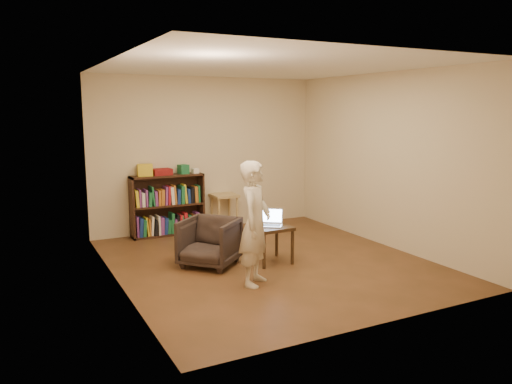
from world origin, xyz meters
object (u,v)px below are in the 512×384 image
armchair (209,242)px  stool (224,201)px  side_table (271,232)px  laptop (271,221)px  bookshelf (167,208)px  person (255,223)px

armchair → stool: bearing=108.3°
side_table → laptop: 0.14m
side_table → armchair: bearing=163.2°
bookshelf → armchair: size_ratio=1.71×
bookshelf → armchair: bearing=-90.1°
side_table → person: (-0.57, -0.67, 0.32)m
bookshelf → armchair: (-0.00, -1.87, -0.12)m
bookshelf → laptop: (0.81, -2.09, 0.12)m
stool → bookshelf: bearing=176.3°
person → side_table: bearing=4.2°
stool → armchair: 2.07m
side_table → stool: bearing=84.3°
side_table → laptop: laptop is taller
stool → laptop: 2.04m
stool → person: (-0.78, -2.72, 0.24)m
laptop → person: person is taller
laptop → bookshelf: bearing=147.2°
side_table → laptop: size_ratio=1.27×
bookshelf → stool: 1.00m
stool → side_table: (-0.20, -2.05, -0.07)m
laptop → person: 0.93m
stool → person: person is taller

